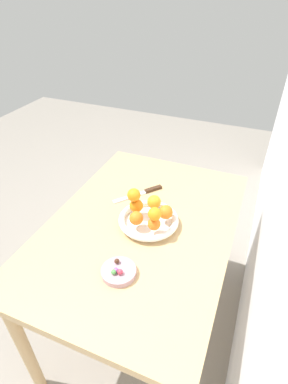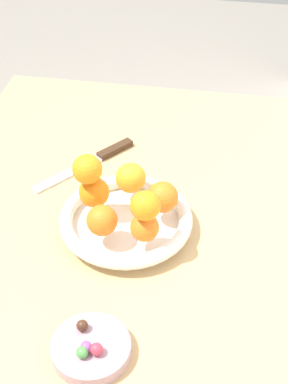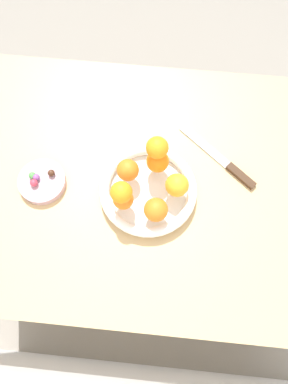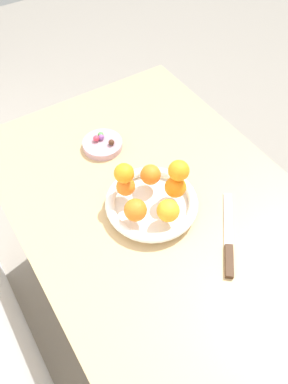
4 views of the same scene
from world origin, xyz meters
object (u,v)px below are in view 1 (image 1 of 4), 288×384
(orange_2, at_px, (166,212))
(knife, at_px, (142,193))
(orange_0, at_px, (135,218))
(orange_3, at_px, (154,202))
(orange_4, at_px, (136,206))
(orange_6, at_px, (155,214))
(candy_ball_4, at_px, (116,270))
(fruit_bowl, at_px, (149,221))
(candy_dish, at_px, (119,272))
(candy_ball_0, at_px, (114,272))
(candy_ball_3, at_px, (120,272))
(dining_table, at_px, (141,239))
(candy_ball_1, at_px, (116,270))
(candy_ball_2, at_px, (117,261))
(orange_1, at_px, (154,224))
(orange_5, at_px, (134,195))

(orange_2, xyz_separation_m, knife, (-0.17, -0.18, -0.06))
(orange_0, xyz_separation_m, orange_3, (-0.13, 0.03, 0.00))
(orange_0, xyz_separation_m, orange_4, (-0.07, -0.03, 0.00))
(orange_6, distance_m, candy_ball_4, 0.26)
(fruit_bowl, xyz_separation_m, candy_dish, (0.28, -0.00, -0.01))
(candy_ball_0, xyz_separation_m, candy_ball_3, (-0.01, 0.02, 0.00))
(orange_3, distance_m, candy_ball_0, 0.38)
(dining_table, bearing_deg, candy_ball_3, 8.61)
(candy_ball_1, xyz_separation_m, candy_ball_4, (0.00, -0.00, -0.00))
(candy_dish, relative_size, knife, 0.58)
(candy_ball_2, bearing_deg, candy_dish, 36.35)
(candy_ball_1, relative_size, candy_ball_2, 0.97)
(orange_0, relative_size, orange_1, 1.09)
(orange_4, bearing_deg, knife, -165.23)
(candy_ball_2, bearing_deg, knife, -168.75)
(orange_5, xyz_separation_m, candy_ball_0, (0.32, 0.06, -0.10))
(orange_1, distance_m, candy_ball_1, 0.24)
(orange_0, bearing_deg, candy_ball_1, 7.55)
(candy_ball_1, relative_size, candy_ball_3, 0.90)
(orange_5, xyz_separation_m, knife, (-0.18, -0.04, -0.12))
(orange_3, bearing_deg, candy_ball_3, 2.28)
(orange_0, height_order, candy_ball_3, orange_0)
(fruit_bowl, relative_size, candy_ball_0, 13.61)
(fruit_bowl, xyz_separation_m, orange_6, (0.06, 0.05, 0.10))
(candy_dish, height_order, knife, candy_dish)
(orange_0, bearing_deg, knife, -163.60)
(fruit_bowl, xyz_separation_m, orange_1, (0.06, 0.05, 0.04))
(candy_ball_4, bearing_deg, fruit_bowl, 179.01)
(orange_0, xyz_separation_m, candy_ball_4, (0.24, 0.03, -0.04))
(candy_ball_4, bearing_deg, orange_3, 179.66)
(orange_3, bearing_deg, candy_ball_1, -0.29)
(orange_6, bearing_deg, candy_dish, -12.31)
(candy_ball_1, bearing_deg, candy_ball_3, 82.58)
(orange_0, bearing_deg, dining_table, 174.30)
(candy_ball_3, xyz_separation_m, candy_ball_4, (-0.00, -0.02, -0.00))
(candy_ball_3, bearing_deg, fruit_bowl, -177.75)
(fruit_bowl, xyz_separation_m, candy_ball_0, (0.31, -0.01, 0.01))
(candy_dish, distance_m, candy_ball_2, 0.04)
(orange_2, height_order, candy_ball_3, orange_2)
(fruit_bowl, xyz_separation_m, candy_ball_1, (0.29, -0.00, 0.01))
(orange_1, bearing_deg, dining_table, -122.29)
(candy_ball_3, bearing_deg, orange_2, 170.42)
(orange_0, xyz_separation_m, orange_1, (0.00, 0.08, -0.00))
(orange_1, height_order, knife, orange_1)
(orange_3, height_order, knife, orange_3)
(orange_3, bearing_deg, knife, -139.35)
(candy_dish, bearing_deg, dining_table, -173.66)
(dining_table, xyz_separation_m, orange_0, (0.05, -0.00, 0.16))
(orange_1, bearing_deg, orange_2, 166.23)
(orange_0, relative_size, candy_ball_1, 3.15)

